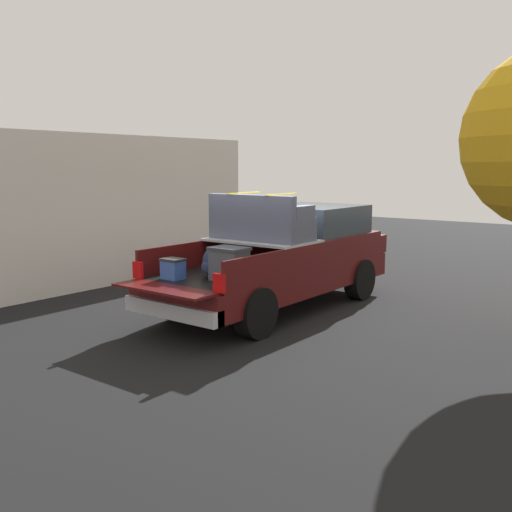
{
  "coord_description": "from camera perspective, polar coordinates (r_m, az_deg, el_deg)",
  "views": [
    {
      "loc": [
        -8.91,
        -6.4,
        2.72
      ],
      "look_at": [
        -0.6,
        0.0,
        1.1
      ],
      "focal_mm": 41.19,
      "sensor_mm": 36.0,
      "label": 1
    }
  ],
  "objects": [
    {
      "name": "trash_can",
      "position": [
        16.43,
        1.09,
        0.99
      ],
      "size": [
        0.6,
        0.6,
        0.98
      ],
      "color": "#3F4C66",
      "rests_on": "ground_plane"
    },
    {
      "name": "pickup_truck",
      "position": [
        11.42,
        3.02,
        -0.03
      ],
      "size": [
        6.05,
        2.06,
        2.23
      ],
      "color": "#470F0F",
      "rests_on": "ground_plane"
    },
    {
      "name": "building_facade",
      "position": [
        13.88,
        -13.91,
        4.34
      ],
      "size": [
        8.79,
        0.36,
        3.42
      ],
      "primitive_type": "cube",
      "color": "silver",
      "rests_on": "ground_plane"
    },
    {
      "name": "ground_plane",
      "position": [
        11.3,
        1.86,
        -5.15
      ],
      "size": [
        40.0,
        40.0,
        0.0
      ],
      "primitive_type": "plane",
      "color": "black"
    }
  ]
}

